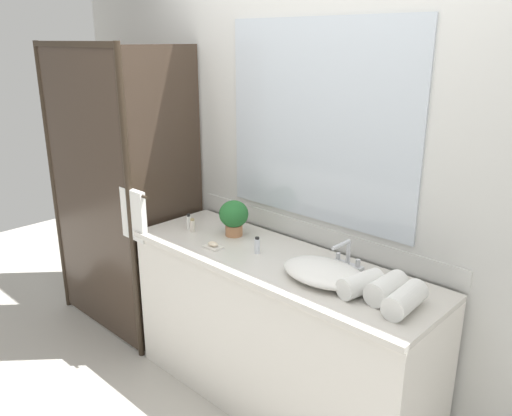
{
  "coord_description": "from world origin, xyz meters",
  "views": [
    {
      "loc": [
        1.65,
        -1.89,
        2.01
      ],
      "look_at": [
        -0.15,
        0.0,
        1.15
      ],
      "focal_mm": 36.14,
      "sensor_mm": 36.0,
      "label": 1
    }
  ],
  "objects_px": {
    "rolled_towel_middle": "(387,288)",
    "rolled_towel_far_edge": "(361,284)",
    "sink_basin": "(323,272)",
    "amenity_bottle_shampoo": "(193,225)",
    "faucet": "(347,258)",
    "soap_dish": "(213,246)",
    "amenity_bottle_conditioner": "(189,222)",
    "rolled_towel_near_edge": "(405,300)",
    "potted_plant": "(234,216)",
    "amenity_bottle_body_wash": "(257,246)"
  },
  "relations": [
    {
      "from": "rolled_towel_middle",
      "to": "rolled_towel_far_edge",
      "type": "height_order",
      "value": "rolled_towel_middle"
    },
    {
      "from": "sink_basin",
      "to": "amenity_bottle_shampoo",
      "type": "xyz_separation_m",
      "value": [
        -0.96,
        -0.01,
        -0.0
      ]
    },
    {
      "from": "faucet",
      "to": "rolled_towel_far_edge",
      "type": "relative_size",
      "value": 0.79
    },
    {
      "from": "rolled_towel_middle",
      "to": "amenity_bottle_shampoo",
      "type": "bearing_deg",
      "value": -177.96
    },
    {
      "from": "rolled_towel_far_edge",
      "to": "rolled_towel_middle",
      "type": "bearing_deg",
      "value": 18.92
    },
    {
      "from": "soap_dish",
      "to": "rolled_towel_middle",
      "type": "bearing_deg",
      "value": 7.58
    },
    {
      "from": "amenity_bottle_conditioner",
      "to": "rolled_towel_middle",
      "type": "xyz_separation_m",
      "value": [
        1.34,
        0.03,
        0.01
      ]
    },
    {
      "from": "amenity_bottle_shampoo",
      "to": "amenity_bottle_conditioner",
      "type": "xyz_separation_m",
      "value": [
        -0.05,
        0.01,
        0.01
      ]
    },
    {
      "from": "sink_basin",
      "to": "rolled_towel_near_edge",
      "type": "distance_m",
      "value": 0.43
    },
    {
      "from": "sink_basin",
      "to": "potted_plant",
      "type": "distance_m",
      "value": 0.75
    },
    {
      "from": "sink_basin",
      "to": "faucet",
      "type": "height_order",
      "value": "faucet"
    },
    {
      "from": "faucet",
      "to": "amenity_bottle_conditioner",
      "type": "relative_size",
      "value": 1.76
    },
    {
      "from": "faucet",
      "to": "amenity_bottle_conditioner",
      "type": "xyz_separation_m",
      "value": [
        -1.02,
        -0.19,
        -0.01
      ]
    },
    {
      "from": "rolled_towel_middle",
      "to": "rolled_towel_far_edge",
      "type": "bearing_deg",
      "value": -161.08
    },
    {
      "from": "faucet",
      "to": "rolled_towel_middle",
      "type": "xyz_separation_m",
      "value": [
        0.32,
        -0.16,
        0.0
      ]
    },
    {
      "from": "faucet",
      "to": "amenity_bottle_body_wash",
      "type": "xyz_separation_m",
      "value": [
        -0.46,
        -0.18,
        -0.01
      ]
    },
    {
      "from": "faucet",
      "to": "rolled_towel_middle",
      "type": "distance_m",
      "value": 0.36
    },
    {
      "from": "amenity_bottle_shampoo",
      "to": "amenity_bottle_body_wash",
      "type": "bearing_deg",
      "value": 3.28
    },
    {
      "from": "rolled_towel_middle",
      "to": "rolled_towel_far_edge",
      "type": "relative_size",
      "value": 0.98
    },
    {
      "from": "amenity_bottle_body_wash",
      "to": "rolled_towel_near_edge",
      "type": "bearing_deg",
      "value": -1.42
    },
    {
      "from": "sink_basin",
      "to": "rolled_towel_middle",
      "type": "xyz_separation_m",
      "value": [
        0.32,
        0.03,
        0.02
      ]
    },
    {
      "from": "faucet",
      "to": "amenity_bottle_body_wash",
      "type": "bearing_deg",
      "value": -158.54
    },
    {
      "from": "amenity_bottle_shampoo",
      "to": "amenity_bottle_body_wash",
      "type": "xyz_separation_m",
      "value": [
        0.51,
        0.03,
        0.01
      ]
    },
    {
      "from": "rolled_towel_middle",
      "to": "amenity_bottle_conditioner",
      "type": "bearing_deg",
      "value": -178.68
    },
    {
      "from": "amenity_bottle_shampoo",
      "to": "rolled_towel_near_edge",
      "type": "distance_m",
      "value": 1.4
    },
    {
      "from": "sink_basin",
      "to": "amenity_bottle_shampoo",
      "type": "height_order",
      "value": "amenity_bottle_shampoo"
    },
    {
      "from": "amenity_bottle_body_wash",
      "to": "rolled_towel_near_edge",
      "type": "height_order",
      "value": "rolled_towel_near_edge"
    },
    {
      "from": "faucet",
      "to": "soap_dish",
      "type": "height_order",
      "value": "faucet"
    },
    {
      "from": "sink_basin",
      "to": "amenity_bottle_shampoo",
      "type": "distance_m",
      "value": 0.96
    },
    {
      "from": "potted_plant",
      "to": "amenity_bottle_shampoo",
      "type": "xyz_separation_m",
      "value": [
        -0.22,
        -0.13,
        -0.08
      ]
    },
    {
      "from": "sink_basin",
      "to": "rolled_towel_middle",
      "type": "relative_size",
      "value": 2.05
    },
    {
      "from": "amenity_bottle_conditioner",
      "to": "rolled_towel_middle",
      "type": "height_order",
      "value": "rolled_towel_middle"
    },
    {
      "from": "sink_basin",
      "to": "soap_dish",
      "type": "bearing_deg",
      "value": -171.59
    },
    {
      "from": "soap_dish",
      "to": "amenity_bottle_body_wash",
      "type": "distance_m",
      "value": 0.26
    },
    {
      "from": "amenity_bottle_conditioner",
      "to": "rolled_towel_far_edge",
      "type": "height_order",
      "value": "rolled_towel_far_edge"
    },
    {
      "from": "potted_plant",
      "to": "amenity_bottle_shampoo",
      "type": "distance_m",
      "value": 0.27
    },
    {
      "from": "amenity_bottle_body_wash",
      "to": "rolled_towel_middle",
      "type": "distance_m",
      "value": 0.78
    },
    {
      "from": "amenity_bottle_conditioner",
      "to": "rolled_towel_middle",
      "type": "distance_m",
      "value": 1.34
    },
    {
      "from": "soap_dish",
      "to": "rolled_towel_near_edge",
      "type": "distance_m",
      "value": 1.12
    },
    {
      "from": "faucet",
      "to": "amenity_bottle_shampoo",
      "type": "distance_m",
      "value": 0.99
    },
    {
      "from": "faucet",
      "to": "amenity_bottle_body_wash",
      "type": "height_order",
      "value": "faucet"
    },
    {
      "from": "soap_dish",
      "to": "amenity_bottle_conditioner",
      "type": "bearing_deg",
      "value": 162.97
    },
    {
      "from": "sink_basin",
      "to": "faucet",
      "type": "relative_size",
      "value": 2.54
    },
    {
      "from": "faucet",
      "to": "potted_plant",
      "type": "height_order",
      "value": "potted_plant"
    },
    {
      "from": "rolled_towel_near_edge",
      "to": "rolled_towel_far_edge",
      "type": "bearing_deg",
      "value": 179.74
    },
    {
      "from": "potted_plant",
      "to": "soap_dish",
      "type": "bearing_deg",
      "value": -75.2
    },
    {
      "from": "sink_basin",
      "to": "soap_dish",
      "type": "xyz_separation_m",
      "value": [
        -0.68,
        -0.1,
        -0.03
      ]
    },
    {
      "from": "sink_basin",
      "to": "faucet",
      "type": "distance_m",
      "value": 0.2
    },
    {
      "from": "faucet",
      "to": "amenity_bottle_shampoo",
      "type": "bearing_deg",
      "value": -167.81
    },
    {
      "from": "rolled_towel_middle",
      "to": "rolled_towel_near_edge",
      "type": "bearing_deg",
      "value": -19.38
    }
  ]
}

